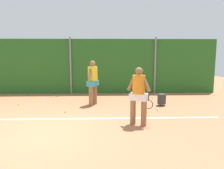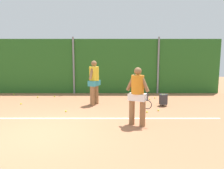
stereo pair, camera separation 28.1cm
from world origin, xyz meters
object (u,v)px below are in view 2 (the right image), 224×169
object	(u,v)px
tennis_ball_3	(132,98)
tennis_ball_12	(155,98)
player_midcourt	(94,80)
tennis_ball_8	(54,96)
tennis_ball_1	(158,110)
tennis_ball_2	(147,112)
tennis_ball_5	(65,111)
tennis_ball_0	(14,94)
ball_hopper	(163,99)
player_foreground_near	(137,93)
tennis_ball_9	(37,97)
tennis_ball_11	(21,104)
tennis_ball_4	(149,99)

from	to	relation	value
tennis_ball_3	tennis_ball_12	size ratio (longest dim) A/B	1.00
player_midcourt	tennis_ball_8	distance (m)	2.92
tennis_ball_1	tennis_ball_2	xyz separation A→B (m)	(-0.48, -0.25, 0.00)
tennis_ball_5	tennis_ball_8	distance (m)	3.09
tennis_ball_0	tennis_ball_8	size ratio (longest dim) A/B	1.00
player_midcourt	ball_hopper	bearing A→B (deg)	-70.43
player_foreground_near	player_midcourt	xyz separation A→B (m)	(-1.55, 2.76, 0.05)
tennis_ball_1	tennis_ball_3	size ratio (longest dim) A/B	1.00
tennis_ball_1	tennis_ball_2	world-z (taller)	same
tennis_ball_1	tennis_ball_8	size ratio (longest dim) A/B	1.00
tennis_ball_9	tennis_ball_11	bearing A→B (deg)	-99.17
tennis_ball_2	tennis_ball_4	bearing A→B (deg)	78.30
player_foreground_near	tennis_ball_9	xyz separation A→B (m)	(-4.52, 4.28, -0.99)
player_foreground_near	player_midcourt	bearing A→B (deg)	146.18
tennis_ball_5	player_midcourt	bearing A→B (deg)	49.93
tennis_ball_12	tennis_ball_3	bearing A→B (deg)	-172.03
player_foreground_near	tennis_ball_1	xyz separation A→B (m)	(1.01, 1.70, -0.99)
tennis_ball_2	tennis_ball_12	size ratio (longest dim) A/B	1.00
tennis_ball_3	tennis_ball_11	distance (m)	5.09
tennis_ball_0	tennis_ball_11	xyz separation A→B (m)	(1.24, -2.17, 0.00)
tennis_ball_3	tennis_ball_12	xyz separation A→B (m)	(1.13, 0.16, 0.00)
player_foreground_near	tennis_ball_5	bearing A→B (deg)	175.41
tennis_ball_1	tennis_ball_3	xyz separation A→B (m)	(-0.81, 2.23, 0.00)
tennis_ball_0	tennis_ball_11	distance (m)	2.50
player_foreground_near	tennis_ball_8	size ratio (longest dim) A/B	27.54
tennis_ball_1	tennis_ball_9	bearing A→B (deg)	154.98
tennis_ball_2	tennis_ball_9	bearing A→B (deg)	150.73
tennis_ball_0	tennis_ball_9	distance (m)	1.63
tennis_ball_1	tennis_ball_8	xyz separation A→B (m)	(-4.72, 2.74, 0.00)
tennis_ball_8	tennis_ball_11	size ratio (longest dim) A/B	1.00
tennis_ball_0	tennis_ball_5	xyz separation A→B (m)	(3.44, -3.39, 0.00)
player_midcourt	ball_hopper	world-z (taller)	player_midcourt
player_foreground_near	tennis_ball_11	bearing A→B (deg)	176.56
ball_hopper	tennis_ball_0	bearing A→B (deg)	161.82
tennis_ball_4	tennis_ball_3	bearing A→B (deg)	170.33
tennis_ball_9	tennis_ball_11	world-z (taller)	same
player_foreground_near	tennis_ball_12	world-z (taller)	player_foreground_near
tennis_ball_5	tennis_ball_11	xyz separation A→B (m)	(-2.20, 1.22, 0.00)
tennis_ball_2	tennis_ball_11	xyz separation A→B (m)	(-5.29, 1.34, 0.00)
tennis_ball_1	tennis_ball_4	world-z (taller)	same
player_foreground_near	tennis_ball_4	world-z (taller)	player_foreground_near
ball_hopper	tennis_ball_11	size ratio (longest dim) A/B	7.78
tennis_ball_1	tennis_ball_0	bearing A→B (deg)	155.07
player_foreground_near	tennis_ball_1	world-z (taller)	player_foreground_near
tennis_ball_3	tennis_ball_11	bearing A→B (deg)	-167.07
tennis_ball_1	tennis_ball_12	bearing A→B (deg)	82.47
tennis_ball_8	tennis_ball_9	bearing A→B (deg)	-169.20
tennis_ball_0	tennis_ball_2	distance (m)	7.41
tennis_ball_0	tennis_ball_3	distance (m)	6.28
ball_hopper	tennis_ball_9	bearing A→B (deg)	163.51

